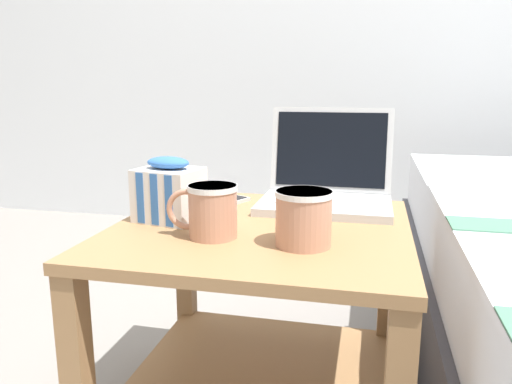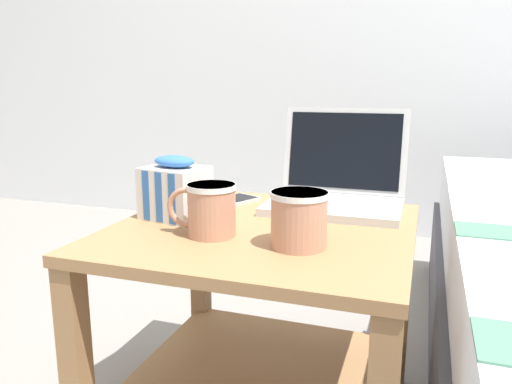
# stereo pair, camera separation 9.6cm
# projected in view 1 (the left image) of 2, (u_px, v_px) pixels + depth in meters

# --- Properties ---
(bedside_table) EXTENTS (0.60, 0.58, 0.47)m
(bedside_table) POSITION_uv_depth(u_px,v_px,m) (261.00, 301.00, 1.05)
(bedside_table) COLOR #997047
(bedside_table) RESTS_ON ground_plane
(laptop) EXTENTS (0.30, 0.26, 0.23)m
(laptop) POSITION_uv_depth(u_px,v_px,m) (327.00, 186.00, 1.19)
(laptop) COLOR #B7BABC
(laptop) RESTS_ON bedside_table
(mug_front_left) EXTENTS (0.10, 0.14, 0.10)m
(mug_front_left) POSITION_uv_depth(u_px,v_px,m) (303.00, 215.00, 0.89)
(mug_front_left) COLOR tan
(mug_front_left) RESTS_ON bedside_table
(mug_front_right) EXTENTS (0.14, 0.09, 0.10)m
(mug_front_right) POSITION_uv_depth(u_px,v_px,m) (211.00, 208.00, 0.93)
(mug_front_right) COLOR tan
(mug_front_right) RESTS_ON bedside_table
(snack_bag) EXTENTS (0.14, 0.13, 0.14)m
(snack_bag) POSITION_uv_depth(u_px,v_px,m) (169.00, 191.00, 1.05)
(snack_bag) COLOR silver
(snack_bag) RESTS_ON bedside_table
(cell_phone) EXTENTS (0.13, 0.16, 0.01)m
(cell_phone) POSITION_uv_depth(u_px,v_px,m) (220.00, 202.00, 1.20)
(cell_phone) COLOR #B7BABC
(cell_phone) RESTS_ON bedside_table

